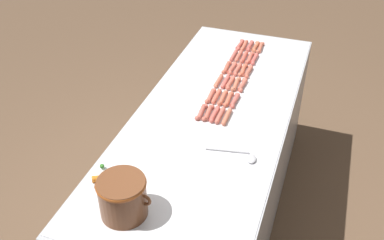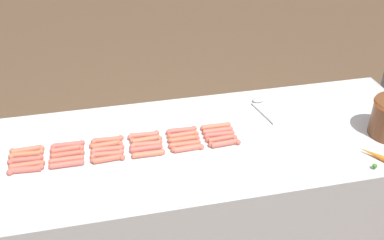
{
  "view_description": "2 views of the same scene",
  "coord_description": "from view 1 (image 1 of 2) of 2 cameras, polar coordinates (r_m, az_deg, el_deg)",
  "views": [
    {
      "loc": [
        -0.56,
        1.98,
        2.33
      ],
      "look_at": [
        0.09,
        0.12,
        0.89
      ],
      "focal_mm": 41.17,
      "sensor_mm": 36.0,
      "label": 1
    },
    {
      "loc": [
        1.72,
        -0.48,
        2.15
      ],
      "look_at": [
        -0.13,
        -0.07,
        0.93
      ],
      "focal_mm": 42.7,
      "sensor_mm": 36.0,
      "label": 2
    }
  ],
  "objects": [
    {
      "name": "hot_dog_22",
      "position": [
        2.62,
        3.19,
        3.09
      ],
      "size": [
        0.03,
        0.16,
        0.03
      ],
      "color": "#CE5E48",
      "rests_on": "griddle_counter"
    },
    {
      "name": "hot_dog_9",
      "position": [
        2.75,
        5.71,
        4.63
      ],
      "size": [
        0.03,
        0.16,
        0.03
      ],
      "color": "#C3684D",
      "rests_on": "griddle_counter"
    },
    {
      "name": "hot_dog_13",
      "position": [
        3.06,
        6.76,
        8.09
      ],
      "size": [
        0.03,
        0.16,
        0.03
      ],
      "color": "#C95948",
      "rests_on": "griddle_counter"
    },
    {
      "name": "hot_dog_10",
      "position": [
        2.6,
        4.75,
        2.7
      ],
      "size": [
        0.03,
        0.16,
        0.03
      ],
      "color": "#CA6148",
      "rests_on": "griddle_counter"
    },
    {
      "name": "ground_plane",
      "position": [
        3.11,
        2.34,
        -12.46
      ],
      "size": [
        20.0,
        20.0,
        0.0
      ],
      "primitive_type": "plane",
      "color": "brown"
    },
    {
      "name": "hot_dog_21",
      "position": [
        2.77,
        4.35,
        4.99
      ],
      "size": [
        0.03,
        0.16,
        0.03
      ],
      "color": "#CA5A4F",
      "rests_on": "griddle_counter"
    },
    {
      "name": "hot_dog_25",
      "position": [
        3.08,
        5.43,
        8.35
      ],
      "size": [
        0.03,
        0.16,
        0.03
      ],
      "color": "#C05C50",
      "rests_on": "griddle_counter"
    },
    {
      "name": "hot_dog_17",
      "position": [
        2.47,
        2.94,
        0.78
      ],
      "size": [
        0.03,
        0.16,
        0.03
      ],
      "color": "#CA594D",
      "rests_on": "griddle_counter"
    },
    {
      "name": "hot_dog_7",
      "position": [
        3.06,
        7.51,
        7.97
      ],
      "size": [
        0.03,
        0.16,
        0.03
      ],
      "color": "#CB5E4B",
      "rests_on": "griddle_counter"
    },
    {
      "name": "hot_dog_5",
      "position": [
        2.45,
        4.53,
        0.42
      ],
      "size": [
        0.03,
        0.16,
        0.03
      ],
      "color": "#C9684D",
      "rests_on": "griddle_counter"
    },
    {
      "name": "griddle_counter",
      "position": [
        2.79,
        2.56,
        -6.4
      ],
      "size": [
        0.85,
        2.19,
        0.89
      ],
      "color": "#ADAFB5",
      "rests_on": "ground_plane"
    },
    {
      "name": "hot_dog_12",
      "position": [
        3.22,
        7.52,
        9.51
      ],
      "size": [
        0.03,
        0.16,
        0.03
      ],
      "color": "#C5594F",
      "rests_on": "griddle_counter"
    },
    {
      "name": "hot_dog_2",
      "position": [
        2.89,
        7.34,
        6.23
      ],
      "size": [
        0.04,
        0.16,
        0.03
      ],
      "color": "#C3614C",
      "rests_on": "griddle_counter"
    },
    {
      "name": "bean_pot",
      "position": [
        1.89,
        -8.99,
        -9.65
      ],
      "size": [
        0.26,
        0.21,
        0.18
      ],
      "color": "brown",
      "rests_on": "griddle_counter"
    },
    {
      "name": "hot_dog_28",
      "position": [
        2.62,
        2.41,
        3.15
      ],
      "size": [
        0.03,
        0.16,
        0.03
      ],
      "color": "#C5624F",
      "rests_on": "griddle_counter"
    },
    {
      "name": "hot_dog_27",
      "position": [
        2.77,
        3.46,
        5.09
      ],
      "size": [
        0.03,
        0.16,
        0.03
      ],
      "color": "#C9674D",
      "rests_on": "griddle_counter"
    },
    {
      "name": "hot_dog_15",
      "position": [
        2.76,
        4.97,
        4.82
      ],
      "size": [
        0.03,
        0.16,
        0.03
      ],
      "color": "#C26250",
      "rests_on": "griddle_counter"
    },
    {
      "name": "hot_dog_23",
      "position": [
        2.48,
        2.11,
        0.93
      ],
      "size": [
        0.04,
        0.16,
        0.03
      ],
      "color": "#BF5C4A",
      "rests_on": "griddle_counter"
    },
    {
      "name": "hot_dog_20",
      "position": [
        2.92,
        5.22,
        6.7
      ],
      "size": [
        0.04,
        0.16,
        0.03
      ],
      "color": "#C7614F",
      "rests_on": "griddle_counter"
    },
    {
      "name": "hot_dog_4",
      "position": [
        2.59,
        5.58,
        2.53
      ],
      "size": [
        0.03,
        0.16,
        0.03
      ],
      "color": "#C1594E",
      "rests_on": "griddle_counter"
    },
    {
      "name": "carrot",
      "position": [
        2.11,
        -10.61,
        -7.07
      ],
      "size": [
        0.16,
        0.12,
        0.03
      ],
      "color": "orange",
      "rests_on": "griddle_counter"
    },
    {
      "name": "hot_dog_18",
      "position": [
        3.22,
        6.8,
        9.56
      ],
      "size": [
        0.03,
        0.16,
        0.03
      ],
      "color": "#C6644C",
      "rests_on": "griddle_counter"
    },
    {
      "name": "hot_dog_16",
      "position": [
        2.61,
        4.02,
        2.88
      ],
      "size": [
        0.03,
        0.16,
        0.03
      ],
      "color": "#C16048",
      "rests_on": "griddle_counter"
    },
    {
      "name": "hot_dog_3",
      "position": [
        2.75,
        6.57,
        4.54
      ],
      "size": [
        0.04,
        0.16,
        0.03
      ],
      "color": "#CC6250",
      "rests_on": "griddle_counter"
    },
    {
      "name": "hot_dog_0",
      "position": [
        3.21,
        8.86,
        9.27
      ],
      "size": [
        0.03,
        0.16,
        0.03
      ],
      "color": "#CD664E",
      "rests_on": "griddle_counter"
    },
    {
      "name": "hot_dog_29",
      "position": [
        2.48,
        1.22,
        1.05
      ],
      "size": [
        0.04,
        0.16,
        0.03
      ],
      "color": "#C05D4F",
      "rests_on": "griddle_counter"
    },
    {
      "name": "hot_dog_26",
      "position": [
        2.93,
        4.52,
        6.81
      ],
      "size": [
        0.03,
        0.16,
        0.03
      ],
      "color": "#C35D47",
      "rests_on": "griddle_counter"
    },
    {
      "name": "hot_dog_8",
      "position": [
        2.91,
        6.65,
        6.45
      ],
      "size": [
        0.04,
        0.16,
        0.03
      ],
      "color": "#CB6147",
      "rests_on": "griddle_counter"
    },
    {
      "name": "hot_dog_1",
      "position": [
        3.05,
        8.11,
        7.84
      ],
      "size": [
        0.03,
        0.16,
        0.03
      ],
      "color": "#CB5950",
      "rests_on": "griddle_counter"
    },
    {
      "name": "serving_spoon",
      "position": [
        2.21,
        6.64,
        -4.64
      ],
      "size": [
        0.27,
        0.09,
        0.02
      ],
      "color": "#B7B7BC",
      "rests_on": "griddle_counter"
    },
    {
      "name": "hot_dog_14",
      "position": [
        2.91,
        5.9,
        6.53
      ],
      "size": [
        0.03,
        0.16,
        0.03
      ],
      "color": "#C7614F",
      "rests_on": "griddle_counter"
    },
    {
      "name": "hot_dog_19",
      "position": [
        3.07,
        6.06,
        8.24
      ],
      "size": [
        0.03,
        0.16,
        0.03
      ],
      "color": "#C56350",
      "rests_on": "griddle_counter"
    },
    {
      "name": "hot_dog_6",
      "position": [
        3.22,
        8.25,
        9.39
      ],
      "size": [
        0.04,
        0.16,
        0.03
      ],
      "color": "#C36848",
      "rests_on": "griddle_counter"
    },
    {
      "name": "hot_dog_24",
      "position": [
        3.23,
        6.24,
        9.68
      ],
      "size": [
        0.04,
        0.16,
        0.03
      ],
      "color": "#CC5C4F",
      "rests_on": "griddle_counter"
    },
    {
      "name": "hot_dog_11",
      "position": [
        2.46,
        3.66,
        0.61
      ],
      "size": [
        0.03,
        0.16,
        0.03
      ],
      "color": "#C15F4F",
      "rests_on": "griddle_counter"
    }
  ]
}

